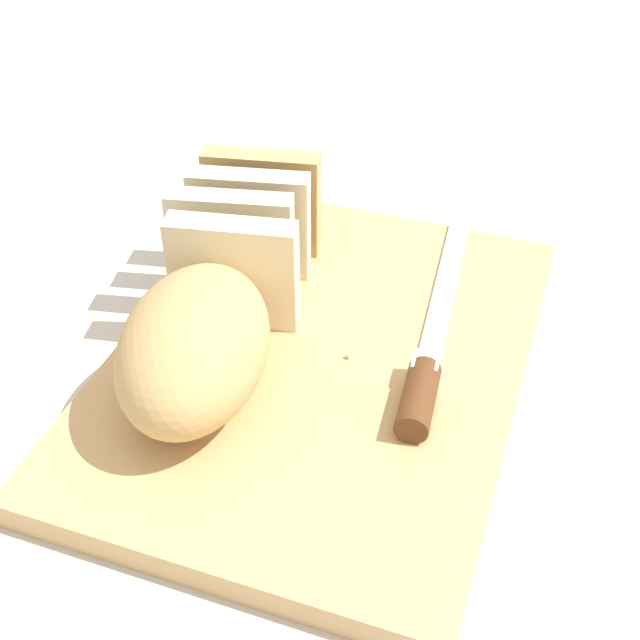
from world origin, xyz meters
name	(u,v)px	position (x,y,z in m)	size (l,w,h in m)	color
ground_plane	(320,374)	(0.00, 0.00, 0.00)	(3.00, 3.00, 0.00)	beige
cutting_board	(320,363)	(0.00, 0.00, 0.01)	(0.39, 0.28, 0.02)	tan
bread_loaf	(215,301)	(-0.02, 0.07, 0.06)	(0.28, 0.13, 0.09)	tan
bread_knife	(426,367)	(0.00, -0.08, 0.03)	(0.28, 0.03, 0.02)	silver
crumb_near_knife	(231,341)	(-0.01, 0.06, 0.02)	(0.00, 0.00, 0.00)	tan
crumb_near_loaf	(347,357)	(0.00, -0.02, 0.02)	(0.00, 0.00, 0.00)	tan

